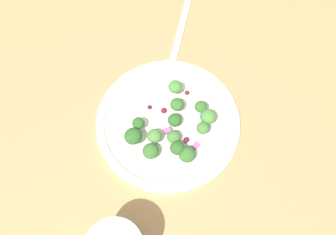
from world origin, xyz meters
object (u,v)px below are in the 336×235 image
(plate, at_px, (168,122))
(fork, at_px, (178,42))
(broccoli_floret_0, at_px, (153,134))
(broccoli_floret_2, at_px, (177,105))
(broccoli_floret_1, at_px, (133,136))

(plate, relative_size, fork, 1.63)
(broccoli_floret_0, xyz_separation_m, broccoli_floret_2, (0.02, -0.06, 0.00))
(broccoli_floret_0, bearing_deg, broccoli_floret_2, -71.37)
(broccoli_floret_2, height_order, fork, broccoli_floret_2)
(broccoli_floret_0, height_order, broccoli_floret_1, broccoli_floret_1)
(plate, height_order, broccoli_floret_2, broccoli_floret_2)
(broccoli_floret_1, bearing_deg, broccoli_floret_2, -85.07)
(broccoli_floret_0, relative_size, broccoli_floret_2, 1.03)
(broccoli_floret_2, distance_m, fork, 0.15)
(broccoli_floret_1, xyz_separation_m, fork, (0.13, -0.18, -0.03))
(broccoli_floret_0, relative_size, broccoli_floret_1, 0.83)
(plate, distance_m, broccoli_floret_0, 0.05)
(broccoli_floret_0, distance_m, fork, 0.21)
(broccoli_floret_1, distance_m, broccoli_floret_2, 0.09)
(broccoli_floret_2, relative_size, fork, 0.16)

